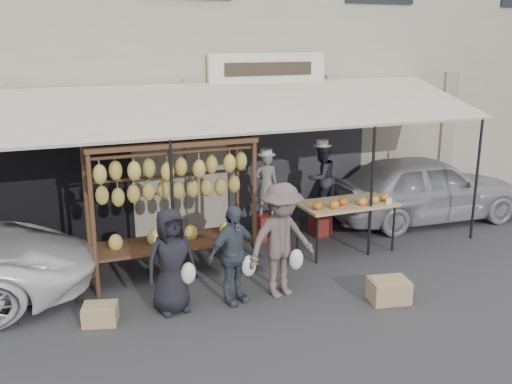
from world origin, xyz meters
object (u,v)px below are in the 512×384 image
vendor_right (321,178)px  customer_right (282,240)px  produce_table (348,205)px  sedan (424,188)px  crate_near_b (387,290)px  crate_far (100,314)px  customer_left (171,261)px  customer_mid (233,255)px  banana_rack (171,182)px  vendor_left (266,184)px  crate_near_a (389,290)px

vendor_right → customer_right: bearing=30.7°
customer_right → produce_table: bearing=23.3°
vendor_right → sedan: bearing=161.1°
crate_near_b → produce_table: bearing=77.1°
crate_near_b → sedan: sedan is taller
vendor_right → crate_far: vendor_right is taller
customer_left → customer_mid: size_ratio=1.02×
banana_rack → vendor_left: banana_rack is taller
crate_near_a → customer_left: bearing=163.6°
vendor_left → customer_mid: 2.75m
vendor_left → crate_near_b: vendor_left is taller
crate_far → produce_table: bearing=14.1°
sedan → produce_table: bearing=115.7°
produce_table → crate_far: size_ratio=3.78×
customer_mid → crate_near_b: size_ratio=3.24×
customer_right → crate_far: bearing=167.6°
crate_near_a → sedan: sedan is taller
customer_right → banana_rack: bearing=125.1°
banana_rack → customer_mid: banana_rack is taller
vendor_left → banana_rack: bearing=43.9°
vendor_left → crate_near_a: size_ratio=2.14×
banana_rack → crate_far: banana_rack is taller
vendor_left → crate_far: (-3.36, -2.22, -0.95)m
customer_mid → crate_far: 1.97m
banana_rack → vendor_right: banana_rack is taller
banana_rack → crate_near_b: banana_rack is taller
vendor_left → customer_left: vendor_left is taller
crate_near_a → crate_near_b: (0.03, 0.07, -0.03)m
banana_rack → vendor_right: size_ratio=1.97×
produce_table → vendor_left: 1.57m
customer_left → sedan: customer_left is taller
customer_left → customer_mid: bearing=-13.8°
vendor_right → sedan: vendor_right is taller
customer_mid → customer_right: customer_right is taller
produce_table → crate_near_b: produce_table is taller
crate_near_a → crate_near_b: crate_near_a is taller
sedan → banana_rack: bearing=103.1°
vendor_left → customer_left: bearing=60.2°
produce_table → vendor_left: bearing=135.4°
crate_near_a → sedan: size_ratio=0.13×
customer_left → crate_far: customer_left is taller
produce_table → crate_near_b: 2.12m
produce_table → customer_left: 3.65m
vendor_left → crate_far: vendor_left is taller
customer_right → customer_left: bearing=166.2°
vendor_left → customer_right: (-0.73, -2.32, -0.23)m
crate_near_b → crate_far: 4.10m
vendor_left → customer_right: size_ratio=0.69×
vendor_left → customer_right: bearing=89.4°
crate_near_a → crate_far: 4.09m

